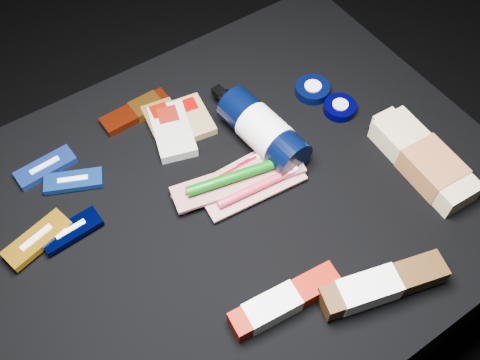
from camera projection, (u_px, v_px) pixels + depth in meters
ground at (237, 281)px, 1.30m from camera, size 3.00×3.00×0.00m
cloth_table at (237, 244)px, 1.14m from camera, size 0.98×0.78×0.40m
luna_bar_0 at (46, 167)px, 0.99m from camera, size 0.11×0.05×0.01m
luna_bar_1 at (74, 181)px, 0.97m from camera, size 0.11×0.08×0.01m
luna_bar_2 at (72, 231)px, 0.91m from camera, size 0.11×0.05×0.01m
luna_bar_3 at (37, 239)px, 0.90m from camera, size 0.12×0.07×0.02m
clif_bar_0 at (165, 123)px, 1.05m from camera, size 0.08×0.12×0.02m
clif_bar_1 at (172, 129)px, 1.04m from camera, size 0.11×0.15×0.02m
clif_bar_2 at (193, 116)px, 1.06m from camera, size 0.07×0.11×0.02m
power_bar at (140, 110)px, 1.07m from camera, size 0.14×0.05×0.02m
lotion_bottle at (263, 131)px, 1.00m from camera, size 0.09×0.24×0.08m
cream_tin_upper at (313, 89)px, 1.10m from camera, size 0.07×0.07×0.02m
cream_tin_lower at (340, 108)px, 1.07m from camera, size 0.07×0.07×0.02m
bodywash_bottle at (425, 161)px, 0.98m from camera, size 0.09×0.23×0.05m
toothbrush_pack_0 at (223, 179)px, 0.98m from camera, size 0.19×0.05×0.02m
toothbrush_pack_1 at (258, 189)px, 0.96m from camera, size 0.20×0.06×0.02m
toothbrush_pack_2 at (240, 177)px, 0.96m from camera, size 0.25×0.11×0.03m
toothpaste_carton_red at (281, 303)px, 0.84m from camera, size 0.19×0.06×0.04m
toothpaste_carton_green at (378, 287)px, 0.84m from camera, size 0.21×0.10×0.04m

